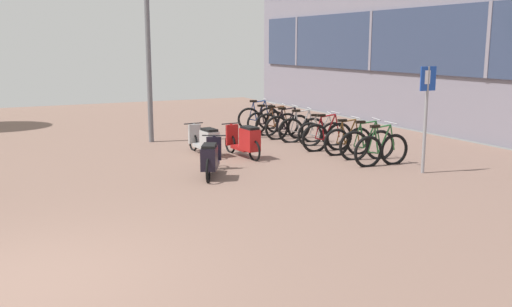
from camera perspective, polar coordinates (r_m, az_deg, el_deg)
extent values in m
cube|color=#7E6053|center=(8.83, 10.77, -7.33)|extent=(14.40, 40.00, 0.05)
cube|color=gray|center=(16.76, 22.25, 10.42)|extent=(0.10, 0.12, 2.02)
cube|color=gray|center=(20.55, 11.42, 10.95)|extent=(0.10, 0.12, 2.02)
cube|color=gray|center=(24.82, 4.12, 11.09)|extent=(0.10, 0.12, 2.02)
torus|color=black|center=(12.98, 11.13, 0.15)|extent=(0.74, 0.12, 0.74)
torus|color=black|center=(13.37, 13.61, 0.36)|extent=(0.74, 0.12, 0.74)
cylinder|color=#2C6A35|center=(13.16, 12.69, 1.41)|extent=(0.34, 0.06, 0.65)
cylinder|color=#2C6A35|center=(13.05, 11.93, 1.25)|extent=(0.15, 0.05, 0.59)
cylinder|color=#2C6A35|center=(13.09, 12.54, 2.65)|extent=(0.42, 0.06, 0.09)
cylinder|color=#2C6A35|center=(13.05, 11.61, 0.08)|extent=(0.27, 0.05, 0.08)
cylinder|color=#2C6A35|center=(12.97, 11.46, 1.32)|extent=(0.18, 0.04, 0.54)
cylinder|color=#2C6A35|center=(13.28, 13.45, 1.57)|extent=(0.16, 0.04, 0.59)
cube|color=black|center=(12.97, 11.79, 2.68)|extent=(0.23, 0.10, 0.06)
cylinder|color=#ADADB2|center=(13.20, 13.30, 3.01)|extent=(0.05, 0.48, 0.02)
torus|color=black|center=(13.65, 9.74, 0.73)|extent=(0.73, 0.25, 0.74)
torus|color=black|center=(13.90, 12.26, 0.82)|extent=(0.73, 0.25, 0.74)
cylinder|color=#296533|center=(13.76, 11.31, 1.87)|extent=(0.32, 0.12, 0.65)
cylinder|color=#296533|center=(13.69, 10.54, 1.75)|extent=(0.15, 0.07, 0.59)
cylinder|color=#296533|center=(13.70, 11.15, 3.06)|extent=(0.39, 0.13, 0.09)
cylinder|color=#296533|center=(13.70, 10.22, 0.64)|extent=(0.25, 0.09, 0.08)
cylinder|color=#296533|center=(13.64, 10.06, 1.84)|extent=(0.17, 0.07, 0.54)
cylinder|color=#296533|center=(13.83, 12.09, 1.99)|extent=(0.15, 0.07, 0.59)
cube|color=black|center=(13.62, 10.38, 3.11)|extent=(0.24, 0.14, 0.06)
cylinder|color=#ADADB2|center=(13.76, 11.92, 3.39)|extent=(0.14, 0.47, 0.02)
torus|color=black|center=(14.14, 8.04, 1.07)|extent=(0.71, 0.16, 0.71)
torus|color=black|center=(14.43, 10.23, 1.20)|extent=(0.71, 0.16, 0.71)
cylinder|color=brown|center=(14.28, 9.40, 2.15)|extent=(0.31, 0.07, 0.62)
cylinder|color=brown|center=(14.19, 8.74, 2.03)|extent=(0.14, 0.05, 0.56)
cylinder|color=brown|center=(14.21, 9.26, 3.25)|extent=(0.38, 0.08, 0.08)
cylinder|color=brown|center=(14.20, 8.46, 1.00)|extent=(0.24, 0.06, 0.08)
cylinder|color=brown|center=(14.13, 8.32, 2.10)|extent=(0.16, 0.04, 0.51)
cylinder|color=brown|center=(14.36, 10.07, 2.28)|extent=(0.14, 0.05, 0.56)
cube|color=black|center=(14.12, 8.60, 3.29)|extent=(0.23, 0.12, 0.06)
cylinder|color=#ADADB2|center=(14.29, 9.92, 3.57)|extent=(0.08, 0.48, 0.02)
torus|color=black|center=(14.61, 5.92, 1.51)|extent=(0.76, 0.16, 0.75)
torus|color=black|center=(14.91, 8.30, 1.65)|extent=(0.76, 0.16, 0.75)
cylinder|color=maroon|center=(14.75, 7.39, 2.64)|extent=(0.33, 0.07, 0.66)
cylinder|color=maroon|center=(14.66, 6.67, 2.50)|extent=(0.15, 0.05, 0.60)
cylinder|color=maroon|center=(14.68, 7.22, 3.77)|extent=(0.42, 0.08, 0.09)
cylinder|color=maroon|center=(14.67, 6.38, 1.44)|extent=(0.27, 0.06, 0.08)
cylinder|color=maroon|center=(14.60, 6.21, 2.58)|extent=(0.18, 0.04, 0.55)
cylinder|color=maroon|center=(14.84, 8.12, 2.77)|extent=(0.16, 0.05, 0.60)
cube|color=black|center=(14.59, 6.50, 3.80)|extent=(0.23, 0.11, 0.06)
cylinder|color=#ADADB2|center=(14.77, 7.94, 4.09)|extent=(0.08, 0.48, 0.02)
torus|color=black|center=(15.41, 5.40, 1.88)|extent=(0.66, 0.30, 0.68)
torus|color=black|center=(15.54, 7.68, 1.91)|extent=(0.66, 0.30, 0.68)
cylinder|color=#B6B6B2|center=(15.45, 6.79, 2.79)|extent=(0.30, 0.14, 0.59)
cylinder|color=#B6B6B2|center=(15.41, 6.10, 2.70)|extent=(0.14, 0.08, 0.54)
cylinder|color=#B6B6B2|center=(15.40, 6.63, 3.77)|extent=(0.37, 0.17, 0.08)
cylinder|color=#B6B6B2|center=(15.44, 5.83, 1.81)|extent=(0.24, 0.11, 0.07)
cylinder|color=#B6B6B2|center=(15.39, 5.67, 2.78)|extent=(0.16, 0.08, 0.49)
cylinder|color=#B6B6B2|center=(15.49, 7.50, 2.88)|extent=(0.15, 0.08, 0.54)
cube|color=black|center=(15.36, 5.94, 3.83)|extent=(0.24, 0.16, 0.06)
cylinder|color=#ADADB2|center=(15.44, 7.33, 4.05)|extent=(0.19, 0.46, 0.02)
torus|color=black|center=(15.87, 3.50, 2.26)|extent=(0.72, 0.28, 0.73)
torus|color=black|center=(16.02, 5.71, 2.31)|extent=(0.72, 0.28, 0.73)
cylinder|color=#B3B2B4|center=(15.92, 4.85, 3.22)|extent=(0.31, 0.13, 0.64)
cylinder|color=#B3B2B4|center=(15.88, 4.18, 3.12)|extent=(0.14, 0.07, 0.58)
cylinder|color=#B3B2B4|center=(15.87, 4.69, 4.24)|extent=(0.38, 0.15, 0.08)
cylinder|color=#B3B2B4|center=(15.90, 3.92, 2.18)|extent=(0.24, 0.10, 0.08)
cylinder|color=#B3B2B4|center=(15.85, 3.76, 3.20)|extent=(0.16, 0.07, 0.53)
cylinder|color=#B3B2B4|center=(15.97, 5.53, 3.32)|extent=(0.15, 0.07, 0.58)
cube|color=black|center=(15.83, 4.02, 4.29)|extent=(0.24, 0.15, 0.06)
cylinder|color=#ADADB2|center=(15.91, 5.35, 4.52)|extent=(0.16, 0.47, 0.02)
torus|color=black|center=(16.37, 2.09, 2.54)|extent=(0.73, 0.15, 0.73)
torus|color=black|center=(16.64, 4.29, 2.65)|extent=(0.73, 0.15, 0.73)
cylinder|color=black|center=(16.49, 3.43, 3.51)|extent=(0.34, 0.07, 0.64)
cylinder|color=black|center=(16.41, 2.76, 3.39)|extent=(0.15, 0.05, 0.58)
cylinder|color=black|center=(16.43, 3.26, 4.49)|extent=(0.42, 0.08, 0.08)
cylinder|color=black|center=(16.42, 2.51, 2.48)|extent=(0.27, 0.06, 0.08)
cylinder|color=black|center=(16.36, 2.34, 3.46)|extent=(0.18, 0.04, 0.53)
cylinder|color=black|center=(16.57, 4.11, 3.62)|extent=(0.16, 0.05, 0.58)
cube|color=black|center=(16.35, 2.59, 4.52)|extent=(0.23, 0.11, 0.06)
cylinder|color=#ADADB2|center=(16.51, 3.93, 4.77)|extent=(0.08, 0.48, 0.02)
torus|color=black|center=(17.05, 1.09, 2.85)|extent=(0.70, 0.28, 0.71)
torus|color=black|center=(17.16, 3.14, 2.89)|extent=(0.70, 0.28, 0.71)
cylinder|color=brown|center=(17.08, 2.33, 3.73)|extent=(0.30, 0.13, 0.62)
cylinder|color=brown|center=(17.05, 1.71, 3.64)|extent=(0.14, 0.08, 0.57)
cylinder|color=brown|center=(17.04, 2.17, 4.66)|extent=(0.37, 0.15, 0.08)
cylinder|color=brown|center=(17.08, 1.48, 2.78)|extent=(0.24, 0.10, 0.08)
cylinder|color=brown|center=(17.03, 1.32, 3.71)|extent=(0.16, 0.07, 0.52)
cylinder|color=brown|center=(17.12, 2.96, 3.82)|extent=(0.14, 0.07, 0.57)
cube|color=black|center=(17.01, 1.55, 4.70)|extent=(0.24, 0.15, 0.06)
cylinder|color=#ADADB2|center=(17.07, 2.79, 4.91)|extent=(0.17, 0.46, 0.02)
torus|color=black|center=(17.57, 0.10, 3.06)|extent=(0.68, 0.08, 0.68)
torus|color=black|center=(17.84, 1.94, 3.17)|extent=(0.68, 0.08, 0.68)
cylinder|color=black|center=(17.70, 1.22, 3.92)|extent=(0.31, 0.04, 0.60)
cylinder|color=black|center=(17.62, 0.66, 3.81)|extent=(0.14, 0.04, 0.55)
cylinder|color=black|center=(17.65, 1.07, 4.78)|extent=(0.38, 0.04, 0.08)
cylinder|color=black|center=(17.62, 0.46, 3.01)|extent=(0.25, 0.03, 0.07)
cylinder|color=black|center=(17.57, 0.31, 3.87)|extent=(0.16, 0.03, 0.50)
cylinder|color=black|center=(17.78, 1.79, 4.02)|extent=(0.14, 0.03, 0.55)
cube|color=black|center=(17.56, 0.51, 4.81)|extent=(0.22, 0.09, 0.06)
cylinder|color=#ADADB2|center=(17.72, 1.63, 5.04)|extent=(0.03, 0.48, 0.02)
torus|color=black|center=(18.28, -0.71, 3.45)|extent=(0.74, 0.26, 0.74)
torus|color=black|center=(18.42, 1.27, 3.50)|extent=(0.74, 0.26, 0.74)
cylinder|color=navy|center=(18.33, 0.48, 4.31)|extent=(0.32, 0.11, 0.65)
cylinder|color=navy|center=(18.29, -0.11, 4.22)|extent=(0.14, 0.07, 0.59)
cylinder|color=navy|center=(18.29, 0.33, 5.22)|extent=(0.39, 0.13, 0.09)
cylinder|color=navy|center=(18.31, -0.33, 3.38)|extent=(0.25, 0.09, 0.08)
cylinder|color=navy|center=(18.26, -0.49, 4.29)|extent=(0.17, 0.07, 0.54)
cylinder|color=navy|center=(18.37, 1.10, 4.40)|extent=(0.15, 0.07, 0.59)
cube|color=black|center=(18.25, -0.27, 5.25)|extent=(0.24, 0.14, 0.06)
cylinder|color=#ADADB2|center=(18.32, 0.92, 5.46)|extent=(0.14, 0.47, 0.02)
torus|color=black|center=(13.74, -4.27, 0.44)|extent=(0.08, 0.49, 0.49)
torus|color=black|center=(14.80, -6.29, 1.17)|extent=(0.08, 0.49, 0.49)
cube|color=#ACADAD|center=(14.27, -5.32, 0.73)|extent=(0.33, 0.68, 0.08)
cube|color=#ACADAD|center=(13.89, -4.67, 1.37)|extent=(0.34, 0.54, 0.43)
cube|color=black|center=(13.85, -4.69, 2.38)|extent=(0.29, 0.49, 0.06)
cylinder|color=#ACADAD|center=(14.74, -6.27, 2.08)|extent=(0.08, 0.12, 0.49)
cube|color=#ACADAD|center=(14.67, -6.15, 1.96)|extent=(0.32, 0.10, 0.49)
cylinder|color=black|center=(14.68, -6.25, 3.01)|extent=(0.52, 0.07, 0.03)
torus|color=black|center=(11.38, -4.80, -1.70)|extent=(0.29, 0.48, 0.52)
torus|color=black|center=(12.59, -4.16, -0.46)|extent=(0.29, 0.48, 0.52)
cube|color=black|center=(11.99, -4.46, -1.16)|extent=(0.57, 0.75, 0.08)
cube|color=black|center=(11.56, -4.69, -0.47)|extent=(0.52, 0.63, 0.45)
cube|color=black|center=(11.51, -4.71, 0.78)|extent=(0.46, 0.56, 0.06)
cylinder|color=black|center=(12.52, -4.18, 0.67)|extent=(0.12, 0.14, 0.52)
cube|color=black|center=(12.45, -4.22, 0.50)|extent=(0.32, 0.22, 0.51)
cylinder|color=black|center=(12.45, -4.21, 1.81)|extent=(0.47, 0.27, 0.03)
torus|color=black|center=(13.40, -0.16, 0.26)|extent=(0.09, 0.52, 0.52)
torus|color=black|center=(14.43, -2.59, 1.02)|extent=(0.09, 0.52, 0.52)
cube|color=red|center=(13.91, -1.42, 0.56)|extent=(0.33, 0.69, 0.08)
cube|color=red|center=(13.54, -0.62, 1.38)|extent=(0.34, 0.55, 0.52)
cube|color=black|center=(13.49, -0.63, 2.59)|extent=(0.30, 0.50, 0.06)
cylinder|color=red|center=(14.37, -2.55, 2.01)|extent=(0.08, 0.12, 0.52)
cube|color=red|center=(14.30, -2.41, 1.88)|extent=(0.33, 0.11, 0.51)
cylinder|color=black|center=(14.31, -2.51, 3.01)|extent=(0.52, 0.07, 0.03)
cylinder|color=gray|center=(12.48, 16.54, 3.17)|extent=(0.07, 0.07, 2.25)
cube|color=#1C44A6|center=(12.39, 16.80, 7.17)|extent=(0.40, 0.02, 0.50)
cube|color=white|center=(12.36, 16.75, 7.30)|extent=(0.14, 0.01, 0.28)
cylinder|color=slate|center=(16.06, -10.78, 12.47)|extent=(0.14, 0.14, 6.39)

